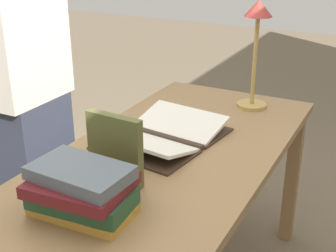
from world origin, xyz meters
name	(u,v)px	position (x,y,z in m)	size (l,w,h in m)	color
reading_desk	(167,176)	(0.00, 0.00, 0.64)	(1.56, 0.73, 0.73)	#937047
open_book	(163,135)	(-0.11, -0.07, 0.75)	(0.51, 0.42, 0.06)	#38281E
book_stack_tall	(82,190)	(0.45, -0.03, 0.81)	(0.24, 0.30, 0.15)	#BC8933
book_standing_upright	(115,149)	(0.25, -0.05, 0.84)	(0.04, 0.20, 0.23)	brown
reading_lamp	(257,34)	(-0.61, 0.12, 1.06)	(0.13, 0.13, 0.48)	tan
coffee_mug	(114,151)	(0.15, -0.13, 0.78)	(0.11, 0.08, 0.09)	white
person_reader	(28,89)	(-0.03, -0.66, 0.86)	(0.36, 0.23, 1.72)	#2D3342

